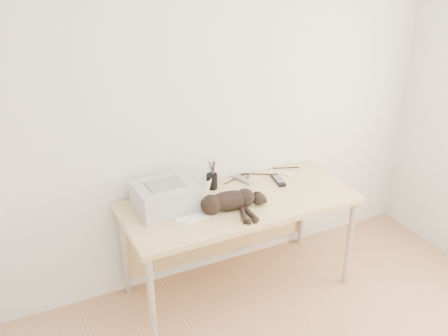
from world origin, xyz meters
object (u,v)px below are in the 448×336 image
cat (227,202)px  mouse (287,172)px  desk (234,211)px  printer (166,196)px  mug (204,185)px  pen_cup (212,181)px

cat → mouse: size_ratio=6.20×
desk → printer: (-0.49, 0.03, 0.22)m
printer → mug: size_ratio=3.75×
mouse → pen_cup: bearing=157.1°
pen_cup → mug: bearing=-164.8°
mug → pen_cup: pen_cup is taller
desk → pen_cup: pen_cup is taller
mouse → desk: bearing=174.0°
desk → cat: (-0.14, -0.17, 0.19)m
cat → mug: (-0.02, 0.32, -0.01)m
mug → pen_cup: (0.07, 0.02, 0.01)m
printer → mug: bearing=18.8°
desk → printer: 0.54m
pen_cup → mouse: size_ratio=2.10×
mug → cat: bearing=-85.9°
desk → mouse: bearing=13.3°
printer → desk: bearing=-3.5°
pen_cup → printer: bearing=-161.8°
cat → mug: 0.32m
pen_cup → mouse: pen_cup is taller
desk → mug: size_ratio=15.12×
mug → printer: bearing=-161.2°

